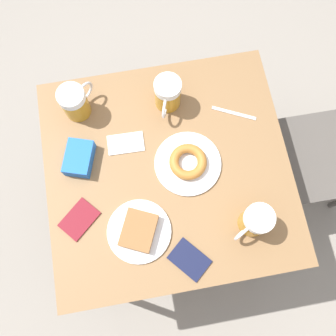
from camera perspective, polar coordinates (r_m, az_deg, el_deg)
name	(u,v)px	position (r m, az deg, el deg)	size (l,w,h in m)	color
ground_plane	(168,206)	(2.06, 0.00, -5.85)	(8.00, 8.00, 0.00)	gray
table	(168,175)	(1.40, 0.00, -1.01)	(0.83, 0.87, 0.75)	olive
plate_with_cake	(139,231)	(1.28, -4.45, -9.54)	(0.22, 0.22, 0.05)	silver
plate_with_donut	(188,163)	(1.32, 3.05, 0.82)	(0.24, 0.24, 0.04)	silver
beer_mug_left	(75,102)	(1.39, -13.99, 9.73)	(0.12, 0.12, 0.13)	#C68C23
beer_mug_center	(255,221)	(1.26, 13.12, -7.88)	(0.10, 0.13, 0.13)	#C68C23
beer_mug_right	(168,94)	(1.36, -0.07, 11.22)	(0.14, 0.10, 0.13)	#C68C23
napkin_folded	(126,143)	(1.37, -6.46, 3.76)	(0.08, 0.13, 0.00)	white
fork	(234,113)	(1.42, 10.01, 8.24)	(0.08, 0.16, 0.00)	silver
passport_near_edge	(189,260)	(1.28, 3.28, -13.76)	(0.15, 0.15, 0.01)	#141938
passport_far_edge	(79,219)	(1.33, -13.37, -7.60)	(0.15, 0.15, 0.01)	maroon
blue_pouch	(79,158)	(1.35, -13.39, 1.47)	(0.15, 0.12, 0.05)	blue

